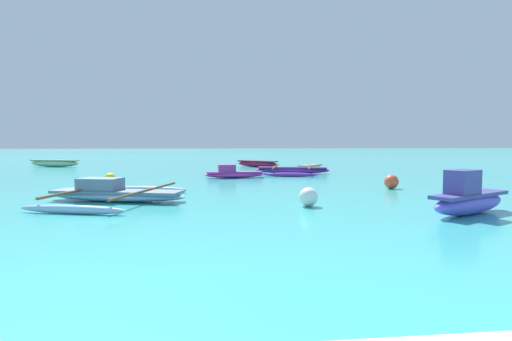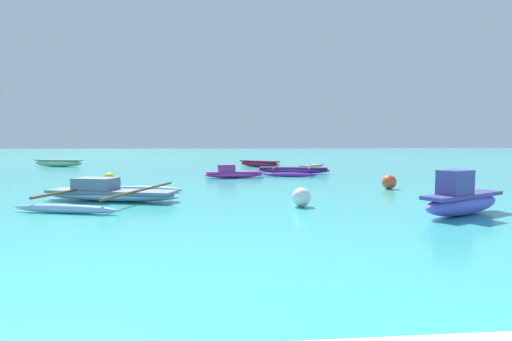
{
  "view_description": "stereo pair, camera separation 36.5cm",
  "coord_description": "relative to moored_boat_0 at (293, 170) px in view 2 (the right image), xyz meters",
  "views": [
    {
      "loc": [
        1.96,
        -1.79,
        1.58
      ],
      "look_at": [
        4.1,
        17.59,
        0.25
      ],
      "focal_mm": 28.0,
      "sensor_mm": 36.0,
      "label": 1
    },
    {
      "loc": [
        2.32,
        -1.83,
        1.58
      ],
      "look_at": [
        4.1,
        17.59,
        0.25
      ],
      "focal_mm": 28.0,
      "sensor_mm": 36.0,
      "label": 2
    }
  ],
  "objects": [
    {
      "name": "moored_boat_6",
      "position": [
        1.48,
        -12.3,
        0.17
      ],
      "size": [
        2.54,
        1.68,
        1.01
      ],
      "rotation": [
        0.0,
        0.0,
        0.48
      ],
      "color": "#655AE6",
      "rests_on": "ground_plane"
    },
    {
      "name": "mooring_buoy_0",
      "position": [
        -8.09,
        -4.75,
        0.04
      ],
      "size": [
        0.45,
        0.45,
        0.45
      ],
      "color": "yellow",
      "rests_on": "ground_plane"
    },
    {
      "name": "moored_boat_0",
      "position": [
        0.0,
        0.0,
        0.0
      ],
      "size": [
        3.92,
        4.8,
        0.39
      ],
      "rotation": [
        0.0,
        0.0,
        -0.24
      ],
      "color": "purple",
      "rests_on": "ground_plane"
    },
    {
      "name": "mooring_buoy_1",
      "position": [
        -1.79,
        -10.81,
        0.06
      ],
      "size": [
        0.48,
        0.48,
        0.48
      ],
      "color": "white",
      "rests_on": "ground_plane"
    },
    {
      "name": "moored_boat_2",
      "position": [
        -1.18,
        5.87,
        0.05
      ],
      "size": [
        2.74,
        2.61,
        0.42
      ],
      "rotation": [
        0.0,
        0.0,
        -0.75
      ],
      "color": "#9B1B40",
      "rests_on": "ground_plane"
    },
    {
      "name": "moored_boat_4",
      "position": [
        -6.84,
        -9.32,
        0.03
      ],
      "size": [
        3.98,
        4.74,
        0.63
      ],
      "rotation": [
        0.0,
        0.0,
        -0.28
      ],
      "color": "#90B5E5",
      "rests_on": "ground_plane"
    },
    {
      "name": "moored_boat_5",
      "position": [
        1.75,
        3.06,
        -0.02
      ],
      "size": [
        2.02,
        2.34,
        0.29
      ],
      "rotation": [
        0.0,
        0.0,
        0.9
      ],
      "color": "beige",
      "rests_on": "ground_plane"
    },
    {
      "name": "moored_boat_3",
      "position": [
        -14.69,
        7.5,
        0.08
      ],
      "size": [
        3.68,
        1.71,
        0.47
      ],
      "rotation": [
        0.0,
        0.0,
        -0.33
      ],
      "color": "#9DD3A3",
      "rests_on": "ground_plane"
    },
    {
      "name": "mooring_buoy_2",
      "position": [
        2.03,
        -7.29,
        0.07
      ],
      "size": [
        0.5,
        0.5,
        0.5
      ],
      "color": "#E54C2D",
      "rests_on": "ground_plane"
    },
    {
      "name": "moored_boat_1",
      "position": [
        -3.23,
        -2.3,
        0.03
      ],
      "size": [
        2.79,
        0.9,
        0.61
      ],
      "rotation": [
        0.0,
        0.0,
        0.08
      ],
      "color": "#EA3FD2",
      "rests_on": "ground_plane"
    }
  ]
}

